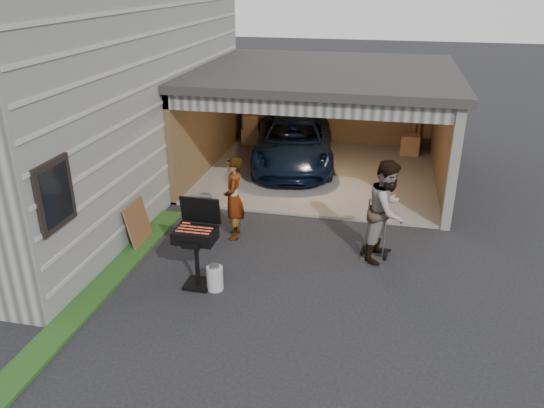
{
  "coord_description": "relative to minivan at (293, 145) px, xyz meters",
  "views": [
    {
      "loc": [
        2.45,
        -7.46,
        5.14
      ],
      "look_at": [
        0.47,
        1.48,
        1.15
      ],
      "focal_mm": 35.0,
      "sensor_mm": 36.0,
      "label": 1
    }
  ],
  "objects": [
    {
      "name": "man",
      "position": [
        2.71,
        -4.9,
        0.35
      ],
      "size": [
        1.04,
        1.17,
        1.99
      ],
      "primitive_type": "imported",
      "rotation": [
        0.0,
        0.0,
        1.23
      ],
      "color": "#3D2618",
      "rests_on": "ground"
    },
    {
      "name": "house",
      "position": [
        -5.89,
        -2.9,
        2.1
      ],
      "size": [
        7.0,
        11.0,
        5.5
      ],
      "primitive_type": "cube",
      "color": "#474744",
      "rests_on": "ground"
    },
    {
      "name": "propane_tank",
      "position": [
        -0.16,
        -6.75,
        -0.43
      ],
      "size": [
        0.36,
        0.36,
        0.44
      ],
      "primitive_type": "cylinder",
      "rotation": [
        0.0,
        0.0,
        0.27
      ],
      "color": "#B8B8B4",
      "rests_on": "ground"
    },
    {
      "name": "ground",
      "position": [
        0.11,
        -6.9,
        -0.65
      ],
      "size": [
        80.0,
        80.0,
        0.0
      ],
      "primitive_type": "plane",
      "color": "black",
      "rests_on": "ground"
    },
    {
      "name": "woman",
      "position": [
        -0.39,
        -4.7,
        0.23
      ],
      "size": [
        0.54,
        0.71,
        1.76
      ],
      "primitive_type": "imported",
      "rotation": [
        0.0,
        0.0,
        -1.37
      ],
      "color": "#A7B6D2",
      "rests_on": "ground"
    },
    {
      "name": "garage",
      "position": [
        0.87,
        -0.11,
        1.22
      ],
      "size": [
        6.8,
        6.3,
        2.9
      ],
      "color": "#605E59",
      "rests_on": "ground"
    },
    {
      "name": "bbq_grill",
      "position": [
        -0.49,
        -6.66,
        0.3
      ],
      "size": [
        0.72,
        0.63,
        1.6
      ],
      "color": "black",
      "rests_on": "ground"
    },
    {
      "name": "groundcover_strip",
      "position": [
        -2.14,
        -7.9,
        -0.62
      ],
      "size": [
        0.5,
        8.0,
        0.06
      ],
      "primitive_type": "cube",
      "color": "#193814",
      "rests_on": "ground"
    },
    {
      "name": "hand_truck",
      "position": [
        2.53,
        -5.02,
        -0.41
      ],
      "size": [
        0.53,
        0.45,
        1.22
      ],
      "rotation": [
        0.0,
        0.0,
        -0.23
      ],
      "color": "slate",
      "rests_on": "ground"
    },
    {
      "name": "minivan",
      "position": [
        0.0,
        0.0,
        0.0
      ],
      "size": [
        2.86,
        4.95,
        1.3
      ],
      "primitive_type": "imported",
      "rotation": [
        0.0,
        0.0,
        0.16
      ],
      "color": "black",
      "rests_on": "ground"
    },
    {
      "name": "plywood_panel",
      "position": [
        -2.23,
        -5.42,
        -0.2
      ],
      "size": [
        0.23,
        0.81,
        0.89
      ],
      "primitive_type": "cube",
      "rotation": [
        0.0,
        -0.21,
        0.0
      ],
      "color": "#4F2D1B",
      "rests_on": "ground"
    }
  ]
}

